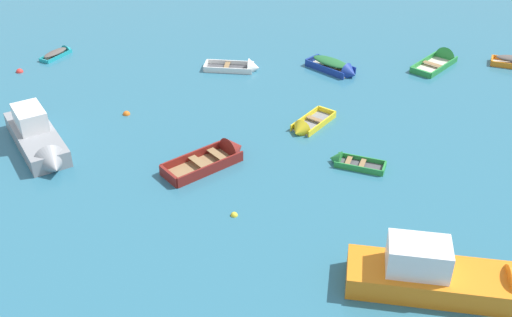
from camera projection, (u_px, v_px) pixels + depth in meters
The scene contains 12 objects.
rowboat_green_far_left at pixel (346, 162), 30.42m from camera, with size 2.93×1.40×0.93m.
motor_launch_grey_cluster_outer at pixel (38, 139), 31.29m from camera, with size 5.85×6.09×2.31m.
rowboat_white_near_camera at pixel (244, 68), 40.10m from camera, with size 3.77×1.60×1.22m.
rowboat_yellow_near_right at pixel (305, 128), 33.30m from camera, with size 2.49×3.51×1.11m.
rowboat_turquoise_far_back at pixel (60, 52), 42.28m from camera, with size 1.57×2.79×0.77m.
rowboat_maroon_foreground_center at pixel (221, 155), 30.72m from camera, with size 4.06×4.44×1.47m.
rowboat_deep_blue_distant_center at pixel (338, 68), 39.71m from camera, with size 3.81×3.10×1.23m.
rowboat_green_near_left at pixel (443, 59), 41.32m from camera, with size 3.46×4.45×1.43m.
motor_launch_orange_back_row_left at pixel (446, 277), 22.61m from camera, with size 7.22×2.28×2.55m.
mooring_buoy_trailing at pixel (234, 215), 26.93m from camera, with size 0.33×0.33×0.33m, color yellow.
mooring_buoy_outer_edge at pixel (20, 72), 39.93m from camera, with size 0.47×0.47×0.47m, color red.
mooring_buoy_between_boats_right at pixel (127, 114), 34.94m from camera, with size 0.43×0.43×0.43m, color orange.
Camera 1 is at (4.99, -2.32, 16.67)m, focal length 42.16 mm.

